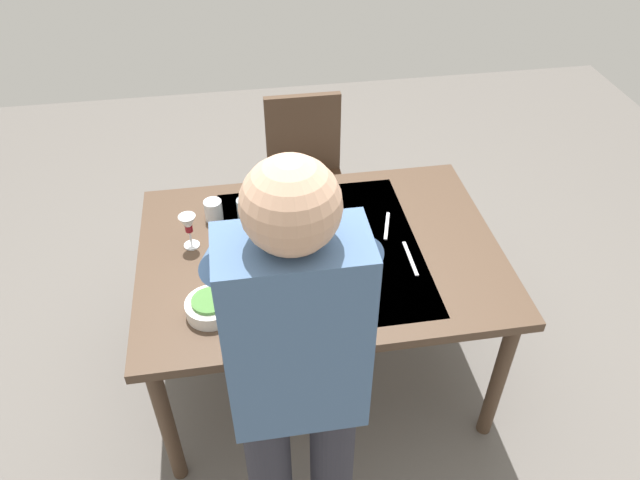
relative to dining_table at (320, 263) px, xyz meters
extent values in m
plane|color=#66605B|center=(0.00, 0.00, -0.67)|extent=(6.00, 6.00, 0.00)
cube|color=#4C3828|center=(0.00, 0.00, 0.05)|extent=(1.44, 1.04, 0.04)
cube|color=#C6AD89|center=(0.00, 0.00, 0.07)|extent=(0.79, 0.88, 0.00)
cylinder|color=#4C3828|center=(-0.65, -0.45, -0.32)|extent=(0.06, 0.06, 0.70)
cylinder|color=#4C3828|center=(0.65, -0.45, -0.32)|extent=(0.06, 0.06, 0.70)
cylinder|color=#4C3828|center=(-0.65, 0.45, -0.32)|extent=(0.06, 0.06, 0.70)
cylinder|color=#4C3828|center=(0.65, 0.45, -0.32)|extent=(0.06, 0.06, 0.70)
cube|color=#352114|center=(-0.07, -0.82, -0.22)|extent=(0.40, 0.40, 0.04)
cube|color=#4C3828|center=(-0.07, -1.00, 0.02)|extent=(0.40, 0.04, 0.45)
cylinder|color=#4C3828|center=(-0.24, -0.99, -0.45)|extent=(0.04, 0.04, 0.43)
cylinder|color=#4C3828|center=(0.10, -0.99, -0.45)|extent=(0.04, 0.04, 0.43)
cylinder|color=#4C3828|center=(-0.24, -0.65, -0.45)|extent=(0.04, 0.04, 0.43)
cylinder|color=#4C3828|center=(0.10, -0.65, -0.45)|extent=(0.04, 0.04, 0.43)
cylinder|color=#2D2D38|center=(0.09, 0.80, -0.23)|extent=(0.14, 0.14, 0.88)
cube|color=#47668E|center=(0.19, 0.80, 0.51)|extent=(0.36, 0.20, 0.60)
sphere|color=tan|center=(0.19, 0.80, 0.91)|extent=(0.22, 0.22, 0.22)
cylinder|color=#47668E|center=(0.36, 0.56, 0.58)|extent=(0.08, 0.52, 0.40)
cylinder|color=#47668E|center=(0.02, 0.56, 0.58)|extent=(0.08, 0.52, 0.40)
cylinder|color=black|center=(0.18, 0.10, 0.17)|extent=(0.07, 0.07, 0.20)
cylinder|color=black|center=(0.18, 0.10, 0.31)|extent=(0.03, 0.03, 0.08)
cylinder|color=black|center=(0.18, 0.10, 0.36)|extent=(0.03, 0.03, 0.02)
cylinder|color=white|center=(0.51, -0.11, 0.07)|extent=(0.06, 0.06, 0.01)
cylinder|color=white|center=(0.51, -0.11, 0.11)|extent=(0.01, 0.01, 0.07)
cone|color=white|center=(0.51, -0.11, 0.18)|extent=(0.07, 0.07, 0.07)
cylinder|color=maroon|center=(0.51, -0.11, 0.16)|extent=(0.03, 0.03, 0.03)
cylinder|color=silver|center=(0.41, -0.26, 0.12)|extent=(0.08, 0.08, 0.09)
cylinder|color=silver|center=(0.28, -0.25, 0.12)|extent=(0.07, 0.07, 0.10)
cylinder|color=white|center=(-0.01, -0.06, 0.10)|extent=(0.30, 0.30, 0.05)
cylinder|color=#C6562D|center=(-0.01, -0.06, 0.12)|extent=(0.22, 0.22, 0.03)
cylinder|color=white|center=(0.44, 0.28, 0.10)|extent=(0.18, 0.18, 0.05)
cylinder|color=#4C843D|center=(0.44, 0.28, 0.12)|extent=(0.13, 0.13, 0.03)
cylinder|color=white|center=(0.19, 0.36, 0.08)|extent=(0.23, 0.23, 0.01)
cube|color=silver|center=(-0.34, 0.11, 0.07)|extent=(0.02, 0.20, 0.00)
cube|color=silver|center=(-0.30, -0.10, 0.07)|extent=(0.07, 0.18, 0.00)
camera|label=1|loc=(0.29, 1.80, 1.65)|focal=33.73mm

